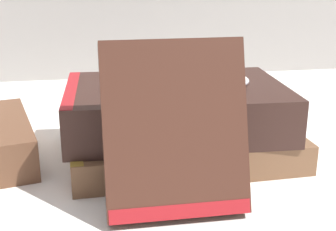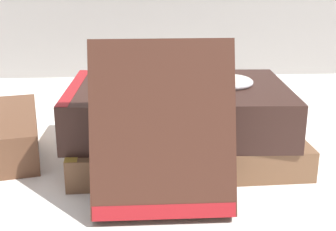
% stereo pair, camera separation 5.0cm
% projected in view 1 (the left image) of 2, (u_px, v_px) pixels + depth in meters
% --- Properties ---
extents(ground_plane, '(3.00, 3.00, 0.00)m').
position_uv_depth(ground_plane, '(164.00, 178.00, 0.47)').
color(ground_plane, white).
extents(book_flat_bottom, '(0.25, 0.17, 0.03)m').
position_uv_depth(book_flat_bottom, '(177.00, 143.00, 0.52)').
color(book_flat_bottom, brown).
rests_on(book_flat_bottom, ground_plane).
extents(book_flat_top, '(0.24, 0.16, 0.05)m').
position_uv_depth(book_flat_top, '(171.00, 108.00, 0.50)').
color(book_flat_top, '#331E19').
rests_on(book_flat_top, book_flat_bottom).
extents(book_leaning_front, '(0.12, 0.07, 0.15)m').
position_uv_depth(book_leaning_front, '(172.00, 135.00, 0.39)').
color(book_leaning_front, '#422319').
rests_on(book_leaning_front, ground_plane).
extents(pocket_watch, '(0.05, 0.06, 0.01)m').
position_uv_depth(pocket_watch, '(224.00, 80.00, 0.51)').
color(pocket_watch, silver).
rests_on(pocket_watch, book_flat_top).
extents(reading_glasses, '(0.12, 0.08, 0.00)m').
position_uv_depth(reading_glasses, '(120.00, 115.00, 0.65)').
color(reading_glasses, black).
rests_on(reading_glasses, ground_plane).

